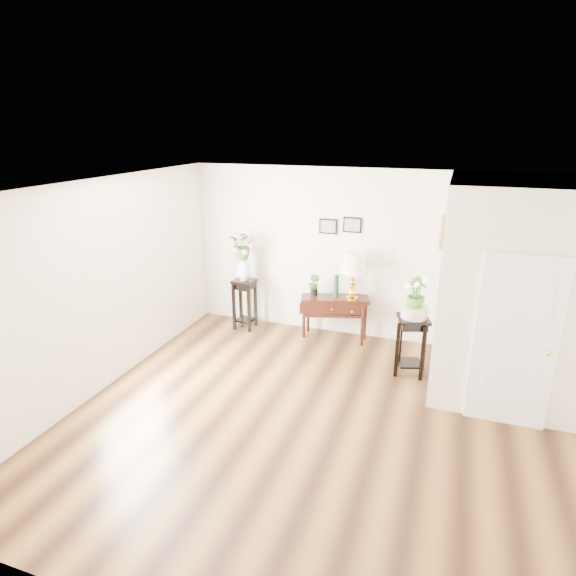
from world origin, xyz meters
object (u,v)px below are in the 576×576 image
at_px(table_lamp, 353,278).
at_px(plant_stand_b, 411,345).
at_px(console_table, 334,318).
at_px(plant_stand_a, 245,304).

xyz_separation_m(table_lamp, plant_stand_b, (1.05, -0.79, -0.66)).
bearing_deg(table_lamp, plant_stand_b, -37.18).
bearing_deg(console_table, table_lamp, -15.98).
distance_m(console_table, table_lamp, 0.77).
bearing_deg(plant_stand_b, plant_stand_a, 166.28).
relative_size(console_table, table_lamp, 1.42).
height_order(console_table, plant_stand_b, plant_stand_b).
distance_m(table_lamp, plant_stand_a, 1.99).
bearing_deg(console_table, plant_stand_b, -46.82).
relative_size(console_table, plant_stand_a, 1.25).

